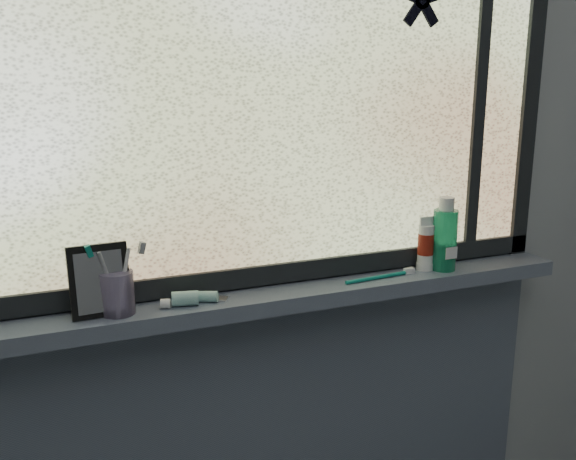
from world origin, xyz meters
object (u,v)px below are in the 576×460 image
(mouthwash_bottle, at_px, (445,234))
(cream_tube, at_px, (426,242))
(vanity_mirror, at_px, (99,281))
(toothbrush_cup, at_px, (117,293))

(mouthwash_bottle, relative_size, cream_tube, 1.57)
(vanity_mirror, relative_size, mouthwash_bottle, 0.98)
(vanity_mirror, distance_m, mouthwash_bottle, 0.91)
(mouthwash_bottle, bearing_deg, toothbrush_cup, 179.96)
(vanity_mirror, height_order, toothbrush_cup, vanity_mirror)
(toothbrush_cup, height_order, mouthwash_bottle, mouthwash_bottle)
(toothbrush_cup, relative_size, cream_tube, 0.92)
(vanity_mirror, distance_m, cream_tube, 0.86)
(toothbrush_cup, height_order, cream_tube, cream_tube)
(cream_tube, bearing_deg, mouthwash_bottle, -20.88)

